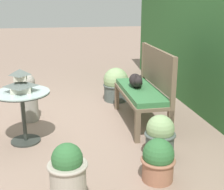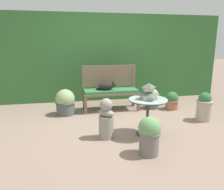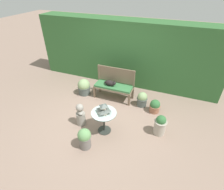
{
  "view_description": "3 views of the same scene",
  "coord_description": "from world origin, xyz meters",
  "views": [
    {
      "loc": [
        3.81,
        -0.1,
        1.6
      ],
      "look_at": [
        0.2,
        0.58,
        0.47
      ],
      "focal_mm": 50.0,
      "sensor_mm": 36.0,
      "label": 1
    },
    {
      "loc": [
        -0.89,
        -3.68,
        1.48
      ],
      "look_at": [
        -0.03,
        0.61,
        0.44
      ],
      "focal_mm": 35.0,
      "sensor_mm": 36.0,
      "label": 2
    },
    {
      "loc": [
        1.72,
        -3.42,
        3.32
      ],
      "look_at": [
        0.16,
        0.54,
        0.43
      ],
      "focal_mm": 28.0,
      "sensor_mm": 36.0,
      "label": 3
    }
  ],
  "objects": [
    {
      "name": "garden_bust",
      "position": [
        -0.34,
        -0.46,
        0.3
      ],
      "size": [
        0.31,
        0.32,
        0.65
      ],
      "rotation": [
        0.0,
        0.0,
        -0.82
      ],
      "color": "gray",
      "rests_on": "ground"
    },
    {
      "name": "potted_plant_bench_right",
      "position": [
        1.4,
        0.78,
        0.2
      ],
      "size": [
        0.32,
        0.32,
        0.41
      ],
      "color": "#9E664C",
      "rests_on": "ground"
    },
    {
      "name": "potted_plant_hedge_corner",
      "position": [
        1.67,
        -0.04,
        0.28
      ],
      "size": [
        0.32,
        0.32,
        0.56
      ],
      "color": "#ADA393",
      "rests_on": "ground"
    },
    {
      "name": "potted_plant_bench_left",
      "position": [
        -0.98,
        0.87,
        0.26
      ],
      "size": [
        0.42,
        0.42,
        0.54
      ],
      "color": "#4C5651",
      "rests_on": "ground"
    },
    {
      "name": "potted_plant_table_far",
      "position": [
        0.98,
        0.94,
        0.23
      ],
      "size": [
        0.33,
        0.33,
        0.46
      ],
      "color": "#4C5651",
      "rests_on": "ground"
    },
    {
      "name": "pagoda_birdhouse",
      "position": [
        0.34,
        -0.47,
        0.72
      ],
      "size": [
        0.29,
        0.29,
        0.26
      ],
      "color": "beige",
      "rests_on": "patio_table"
    },
    {
      "name": "foliage_hedge_back",
      "position": [
        0.0,
        2.29,
        1.11
      ],
      "size": [
        6.4,
        0.78,
        2.21
      ],
      "primitive_type": "cube",
      "color": "#336633",
      "rests_on": "ground"
    },
    {
      "name": "garden_bench",
      "position": [
        0.02,
        1.0,
        0.4
      ],
      "size": [
        1.23,
        0.45,
        0.47
      ],
      "color": "brown",
      "rests_on": "ground"
    },
    {
      "name": "cat",
      "position": [
        -0.07,
        0.96,
        0.56
      ],
      "size": [
        0.43,
        0.22,
        0.21
      ],
      "rotation": [
        0.0,
        0.0,
        -0.07
      ],
      "color": "black",
      "rests_on": "garden_bench"
    },
    {
      "name": "potted_plant_patio_mid",
      "position": [
        0.14,
        -1.11,
        0.29
      ],
      "size": [
        0.31,
        0.31,
        0.53
      ],
      "color": "slate",
      "rests_on": "ground"
    },
    {
      "name": "patio_table",
      "position": [
        0.34,
        -0.47,
        0.48
      ],
      "size": [
        0.62,
        0.62,
        0.61
      ],
      "color": "#2D332D",
      "rests_on": "ground"
    },
    {
      "name": "bench_backrest",
      "position": [
        0.02,
        1.21,
        0.69
      ],
      "size": [
        1.23,
        0.06,
        0.99
      ],
      "color": "brown",
      "rests_on": "ground"
    },
    {
      "name": "ground",
      "position": [
        0.0,
        0.0,
        0.0
      ],
      "size": [
        30.0,
        30.0,
        0.0
      ],
      "primitive_type": "plane",
      "color": "gray"
    }
  ]
}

